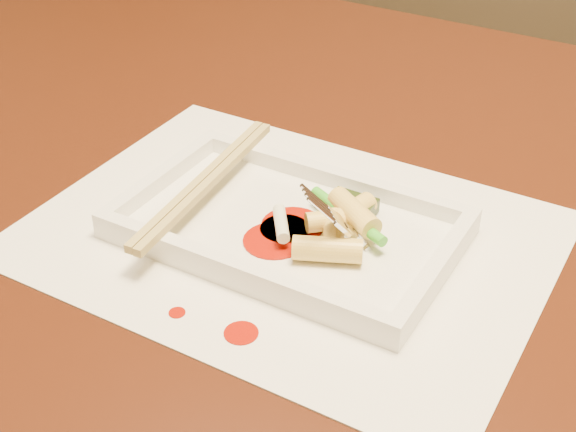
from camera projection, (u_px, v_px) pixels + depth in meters
The scene contains 23 objects.
table at pixel (249, 265), 0.77m from camera, with size 1.40×0.90×0.75m.
placemat at pixel (288, 235), 0.64m from camera, with size 0.40×0.30×0.00m, color white.
sauce_splatter_a at pixel (241, 333), 0.54m from camera, with size 0.02×0.02×0.00m, color #A01304.
sauce_splatter_b at pixel (177, 313), 0.56m from camera, with size 0.01×0.01×0.00m, color #A01304.
plate_base at pixel (288, 231), 0.63m from camera, with size 0.26×0.16×0.01m, color white.
plate_rim_far at pixel (332, 176), 0.68m from camera, with size 0.26×0.01×0.01m, color white.
plate_rim_near at pixel (236, 270), 0.57m from camera, with size 0.26×0.01×0.01m, color white.
plate_rim_left at pixel (162, 178), 0.68m from camera, with size 0.01×0.14×0.01m, color white.
plate_rim_right at pixel (437, 268), 0.58m from camera, with size 0.01×0.14×0.01m, color white.
veg_piece at pixel (351, 207), 0.64m from camera, with size 0.04×0.03×0.01m, color black.
scallion_white at pixel (281, 223), 0.61m from camera, with size 0.01×0.01×0.04m, color #EAEACC.
scallion_green at pixel (348, 216), 0.62m from camera, with size 0.01×0.01×0.09m, color green.
chopstick_a at pixel (201, 180), 0.66m from camera, with size 0.01×0.21×0.01m, color tan.
chopstick_b at pixel (210, 183), 0.65m from camera, with size 0.01×0.21×0.01m, color tan.
fork at pixel (385, 158), 0.57m from camera, with size 0.09×0.10×0.14m, color silver, non-canonical shape.
sauce_blob_0 at pixel (274, 241), 0.62m from camera, with size 0.05×0.05×0.00m, color #A01304.
sauce_blob_1 at pixel (293, 225), 0.63m from camera, with size 0.05×0.05×0.00m, color #A01304.
sauce_blob_2 at pixel (285, 229), 0.63m from camera, with size 0.04×0.04×0.00m, color #A01304.
rice_cake_0 at pixel (335, 220), 0.62m from camera, with size 0.02×0.02×0.05m, color #F5E072.
rice_cake_1 at pixel (333, 234), 0.61m from camera, with size 0.02×0.02×0.05m, color #F5E072.
rice_cake_2 at pixel (354, 212), 0.62m from camera, with size 0.02×0.02×0.05m, color #F5E072.
rice_cake_3 at pixel (353, 211), 0.63m from camera, with size 0.02×0.02×0.04m, color #F5E072.
rice_cake_4 at pixel (327, 249), 0.59m from camera, with size 0.02×0.02×0.05m, color #F5E072.
Camera 1 is at (0.34, -0.51, 1.12)m, focal length 50.00 mm.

